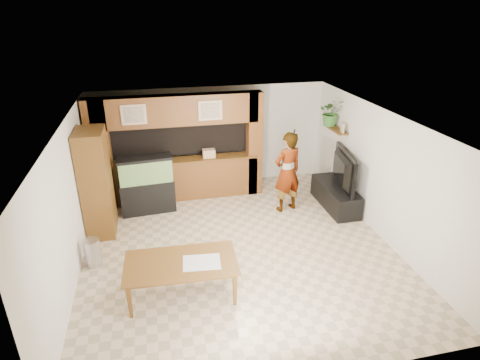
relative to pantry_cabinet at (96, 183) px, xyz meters
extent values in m
plane|color=tan|center=(2.70, -1.26, -1.12)|extent=(6.50, 6.50, 0.00)
plane|color=white|center=(2.70, -1.26, 1.48)|extent=(6.50, 6.50, 0.00)
plane|color=beige|center=(2.70, 1.99, 0.18)|extent=(6.00, 0.00, 6.00)
plane|color=beige|center=(-0.30, -1.26, 0.18)|extent=(0.00, 6.50, 6.50)
plane|color=beige|center=(5.70, -1.26, 0.18)|extent=(0.00, 6.50, 6.50)
cube|color=brown|center=(1.80, 1.19, -0.62)|extent=(3.80, 0.35, 1.00)
cube|color=brown|center=(1.80, 1.19, -0.10)|extent=(3.80, 0.43, 0.04)
cube|color=brown|center=(1.80, 1.19, 1.13)|extent=(3.80, 0.35, 0.70)
cube|color=brown|center=(0.00, 1.19, 0.18)|extent=(0.50, 0.35, 2.60)
cube|color=brown|center=(3.65, 1.19, 0.18)|extent=(0.35, 0.35, 2.60)
cube|color=black|center=(1.80, 1.74, 0.33)|extent=(4.20, 0.45, 0.85)
cube|color=tan|center=(0.85, 1.00, 1.13)|extent=(0.55, 0.03, 0.45)
cube|color=tan|center=(0.85, 0.98, 1.13)|extent=(0.43, 0.01, 0.35)
cube|color=tan|center=(2.55, 1.00, 1.13)|extent=(0.55, 0.03, 0.45)
cube|color=tan|center=(2.55, 0.98, 1.13)|extent=(0.43, 0.01, 0.35)
cylinder|color=black|center=(-0.27, -0.26, 0.78)|extent=(0.04, 0.25, 0.25)
cylinder|color=white|center=(-0.24, -0.26, 0.78)|extent=(0.01, 0.21, 0.21)
cube|color=brown|center=(5.55, 0.69, 0.58)|extent=(0.25, 0.90, 0.04)
cube|color=brown|center=(0.00, 0.00, 0.00)|extent=(0.56, 0.92, 2.24)
cylinder|color=#B2B2B7|center=(-0.06, -1.25, -0.85)|extent=(0.29, 0.29, 0.54)
cube|color=black|center=(0.98, 0.69, -0.74)|extent=(1.22, 0.46, 0.76)
cube|color=#327E4D|center=(0.98, 0.69, -0.09)|extent=(1.17, 0.43, 0.53)
cube|color=black|center=(0.98, 0.69, 0.20)|extent=(1.22, 0.46, 0.06)
cube|color=black|center=(5.35, -0.05, -0.85)|extent=(0.59, 1.62, 0.54)
imported|color=black|center=(5.35, -0.05, -0.15)|extent=(0.46, 1.50, 0.86)
cube|color=tan|center=(5.55, 0.35, 0.71)|extent=(0.05, 0.17, 0.22)
imported|color=#346B2A|center=(5.52, 0.94, 0.93)|extent=(0.72, 0.66, 0.67)
imported|color=olive|center=(4.15, 0.07, -0.17)|extent=(0.80, 0.63, 1.91)
cylinder|color=black|center=(4.20, -0.09, 0.83)|extent=(0.03, 0.10, 0.15)
imported|color=brown|center=(1.48, -2.47, -0.80)|extent=(1.86, 1.09, 0.64)
cube|color=silver|center=(1.81, -2.52, -0.48)|extent=(0.65, 0.50, 0.01)
cube|color=tan|center=(2.51, 1.19, 0.02)|extent=(0.30, 0.20, 0.20)
camera|label=1|loc=(1.24, -7.93, 3.40)|focal=30.00mm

